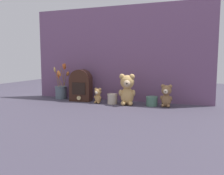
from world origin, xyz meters
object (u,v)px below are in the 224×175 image
at_px(flower_vase, 61,90).
at_px(teddy_bear_medium, 166,95).
at_px(vintage_radio, 81,85).
at_px(decorative_tin_tall, 112,99).
at_px(teddy_bear_large, 127,89).
at_px(decorative_tin_short, 152,101).
at_px(teddy_bear_small, 98,95).

bearing_deg(flower_vase, teddy_bear_medium, -3.85).
bearing_deg(vintage_radio, teddy_bear_medium, -2.30).
height_order(flower_vase, decorative_tin_tall, flower_vase).
height_order(teddy_bear_large, flower_vase, flower_vase).
distance_m(flower_vase, vintage_radio, 0.22).
bearing_deg(decorative_tin_tall, vintage_radio, 171.82).
bearing_deg(teddy_bear_medium, teddy_bear_large, -175.44).
distance_m(flower_vase, decorative_tin_short, 0.81).
distance_m(teddy_bear_small, vintage_radio, 0.20).
bearing_deg(flower_vase, vintage_radio, -8.93).
bearing_deg(decorative_tin_short, teddy_bear_small, -174.92).
xyz_separation_m(teddy_bear_large, teddy_bear_small, (-0.24, -0.01, -0.06)).
xyz_separation_m(teddy_bear_medium, vintage_radio, (-0.70, 0.03, 0.04)).
bearing_deg(teddy_bear_large, flower_vase, 172.30).
relative_size(teddy_bear_large, vintage_radio, 0.90).
distance_m(teddy_bear_small, decorative_tin_short, 0.42).
xyz_separation_m(teddy_bear_large, flower_vase, (-0.62, 0.08, -0.04)).
bearing_deg(decorative_tin_short, decorative_tin_tall, -176.21).
height_order(teddy_bear_large, vintage_radio, vintage_radio).
height_order(teddy_bear_medium, vintage_radio, vintage_radio).
bearing_deg(decorative_tin_short, flower_vase, 176.09).
relative_size(flower_vase, decorative_tin_short, 3.54).
height_order(teddy_bear_small, decorative_tin_short, teddy_bear_small).
distance_m(teddy_bear_small, decorative_tin_tall, 0.12).
distance_m(teddy_bear_medium, decorative_tin_short, 0.12).
relative_size(teddy_bear_medium, vintage_radio, 0.63).
bearing_deg(vintage_radio, teddy_bear_small, -18.48).
xyz_separation_m(teddy_bear_large, decorative_tin_tall, (-0.12, 0.01, -0.08)).
xyz_separation_m(teddy_bear_small, vintage_radio, (-0.18, 0.06, 0.07)).
bearing_deg(teddy_bear_large, decorative_tin_tall, 175.65).
bearing_deg(flower_vase, teddy_bear_small, -13.37).
bearing_deg(teddy_bear_small, flower_vase, 166.63).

